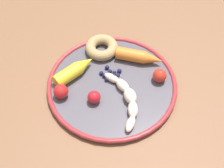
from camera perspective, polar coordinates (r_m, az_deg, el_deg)
The scene contains 10 objects.
dining_table at distance 0.90m, azimuth 0.37°, elevation -3.20°, with size 1.06×0.87×0.77m.
plate at distance 0.81m, azimuth -0.00°, elevation -0.12°, with size 0.33×0.33×0.02m.
banana at distance 0.77m, azimuth 2.67°, elevation -2.46°, with size 0.09×0.18×0.03m.
carrot_orange at distance 0.85m, azimuth 5.02°, elevation 4.96°, with size 0.13×0.06×0.03m.
carrot_yellow at distance 0.82m, azimuth -6.79°, elevation 2.47°, with size 0.11×0.11×0.04m.
donut at distance 0.87m, azimuth -1.87°, elevation 6.65°, with size 0.09×0.09×0.03m, color tan.
blueberry_pile at distance 0.82m, azimuth -0.16°, elevation 1.78°, with size 0.06×0.06×0.02m.
tomato_near at distance 0.81m, azimuth 8.64°, elevation 1.77°, with size 0.04×0.04×0.04m, color red.
tomato_mid at distance 0.78m, azimuth -9.28°, elevation -1.35°, with size 0.04×0.04×0.04m, color red.
tomato_far at distance 0.76m, azimuth -3.27°, elevation -2.42°, with size 0.03×0.03×0.03m, color red.
Camera 1 is at (0.01, -0.50, 1.43)m, focal length 50.32 mm.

